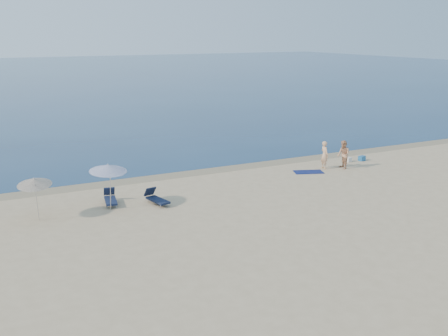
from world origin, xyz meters
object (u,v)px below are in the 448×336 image
object	(u,v)px
umbrella_near	(108,168)
blue_cooler	(362,158)
person_left	(325,155)
person_right	(343,155)

from	to	relation	value
umbrella_near	blue_cooler	bearing A→B (deg)	3.46
person_left	person_right	distance (m)	1.19
person_left	umbrella_near	bearing A→B (deg)	101.62
blue_cooler	person_left	bearing A→B (deg)	176.00
umbrella_near	person_left	bearing A→B (deg)	3.05
blue_cooler	umbrella_near	size ratio (longest dim) A/B	0.19
blue_cooler	umbrella_near	xyz separation A→B (m)	(-18.17, -2.38, 1.92)
person_right	umbrella_near	size ratio (longest dim) A/B	0.76
person_left	blue_cooler	distance (m)	3.74
person_left	umbrella_near	size ratio (longest dim) A/B	0.74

